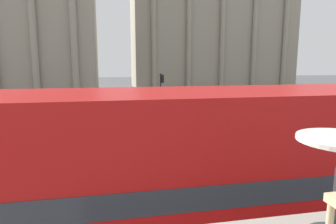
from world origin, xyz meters
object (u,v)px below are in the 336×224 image
plaza_building_right (212,36)px  traffic_light_mid (107,109)px  plaza_building_left (10,23)px  pedestrian_red (45,97)px  traffic_light_far (161,90)px  double_decker_bus (200,179)px  pedestrian_white (121,122)px  pedestrian_blue (160,95)px

plaza_building_right → traffic_light_mid: size_ratio=10.09×
plaza_building_left → pedestrian_red: 19.01m
traffic_light_far → plaza_building_left: bearing=126.4°
plaza_building_left → traffic_light_mid: (14.16, -32.41, -8.62)m
double_decker_bus → traffic_light_far: double_decker_bus is taller
traffic_light_mid → pedestrian_white: size_ratio=1.99×
pedestrian_red → pedestrian_white: 17.74m
pedestrian_white → plaza_building_right: bearing=25.9°
plaza_building_left → pedestrian_red: size_ratio=15.18×
traffic_light_mid → traffic_light_far: (4.57, 7.02, 0.44)m
pedestrian_white → pedestrian_blue: (5.37, 15.49, 0.07)m
plaza_building_right → pedestrian_red: (-28.09, -23.85, -9.25)m
traffic_light_far → pedestrian_red: 15.85m
traffic_light_far → traffic_light_mid: bearing=-123.0°
plaza_building_right → pedestrian_white: size_ratio=20.13×
plaza_building_left → plaza_building_right: 36.49m
plaza_building_left → pedestrian_red: plaza_building_left is taller
plaza_building_right → pedestrian_white: bearing=-117.0°
double_decker_bus → pedestrian_white: double_decker_bus is taller
traffic_light_mid → pedestrian_red: bearing=111.3°
pedestrian_red → pedestrian_blue: 13.19m
plaza_building_left → traffic_light_mid: plaza_building_left is taller
traffic_light_mid → pedestrian_white: bearing=65.4°
plaza_building_right → double_decker_bus: bearing=-109.5°
plaza_building_right → traffic_light_mid: bearing=-116.9°
traffic_light_far → pedestrian_blue: bearing=80.9°
double_decker_bus → traffic_light_far: 19.46m
double_decker_bus → plaza_building_left: bearing=102.2°
plaza_building_right → traffic_light_far: plaza_building_right is taller
plaza_building_right → traffic_light_far: size_ratio=8.26×
traffic_light_mid → pedestrian_blue: 18.48m
plaza_building_right → traffic_light_far: (-16.57, -34.62, -7.64)m
double_decker_bus → pedestrian_blue: size_ratio=6.24×
double_decker_bus → pedestrian_white: size_ratio=6.66×
double_decker_bus → pedestrian_white: bearing=87.0°
double_decker_bus → pedestrian_red: 31.41m
double_decker_bus → pedestrian_blue: bearing=74.2°
double_decker_bus → pedestrian_blue: double_decker_bus is taller
pedestrian_white → traffic_light_far: bearing=17.1°
double_decker_bus → pedestrian_white: (-1.17, 14.14, -1.47)m
plaza_building_right → pedestrian_blue: plaza_building_right is taller
traffic_light_mid → traffic_light_far: traffic_light_far is taller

